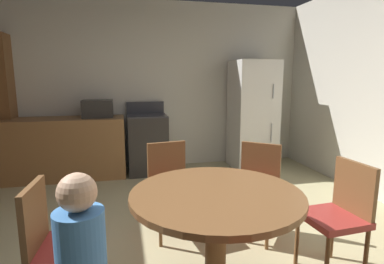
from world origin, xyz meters
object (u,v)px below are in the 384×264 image
at_px(chair_north, 170,182).
at_px(chair_east, 340,211).
at_px(refrigerator, 253,115).
at_px(chair_west, 56,242).
at_px(oven_range, 148,143).
at_px(chair_northeast, 257,183).
at_px(dining_table, 216,216).
at_px(microwave, 98,109).

bearing_deg(chair_north, chair_east, 42.56).
xyz_separation_m(refrigerator, chair_west, (-2.52, -2.85, -0.38)).
relative_size(oven_range, chair_east, 1.26).
relative_size(chair_northeast, chair_east, 1.00).
xyz_separation_m(dining_table, chair_northeast, (0.64, 0.77, -0.10)).
distance_m(microwave, chair_northeast, 2.75).
bearing_deg(chair_northeast, oven_range, -119.01).
bearing_deg(chair_east, chair_northeast, -66.86).
height_order(refrigerator, microwave, refrigerator).
relative_size(microwave, chair_north, 0.51).
relative_size(refrigerator, microwave, 4.00).
bearing_deg(chair_west, microwave, 92.56).
xyz_separation_m(refrigerator, microwave, (-2.46, 0.05, 0.15)).
bearing_deg(oven_range, chair_east, -67.31).
relative_size(chair_west, chair_north, 1.00).
bearing_deg(chair_west, chair_northeast, 26.96).
height_order(chair_east, chair_north, same).
bearing_deg(refrigerator, chair_west, -131.49).
xyz_separation_m(chair_east, chair_north, (-1.15, 0.92, 0.00)).
xyz_separation_m(microwave, chair_east, (1.94, -2.89, -0.53)).
distance_m(oven_range, dining_table, 2.98).
distance_m(chair_northeast, chair_east, 0.78).
bearing_deg(chair_northeast, chair_east, 66.86).
height_order(oven_range, chair_northeast, oven_range).
distance_m(dining_table, chair_east, 1.00).
bearing_deg(oven_range, chair_west, -105.07).
bearing_deg(oven_range, microwave, -179.71).
bearing_deg(chair_east, refrigerator, -104.45).
xyz_separation_m(oven_range, refrigerator, (1.74, -0.05, 0.41)).
distance_m(refrigerator, chair_east, 2.92).
distance_m(microwave, chair_east, 3.52).
bearing_deg(dining_table, chair_east, 3.96).
bearing_deg(refrigerator, microwave, 178.83).
xyz_separation_m(microwave, chair_west, (-0.06, -2.90, -0.53)).
height_order(microwave, chair_north, microwave).
distance_m(oven_range, chair_north, 1.98).
height_order(chair_northeast, chair_east, same).
bearing_deg(dining_table, chair_west, 176.32).
height_order(chair_northeast, chair_north, same).
bearing_deg(chair_west, dining_table, 0.00).
height_order(oven_range, dining_table, oven_range).
bearing_deg(chair_north, dining_table, -0.00).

